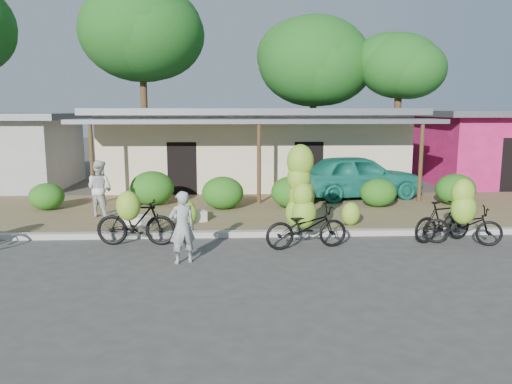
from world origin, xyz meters
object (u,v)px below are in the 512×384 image
tree_center_right (310,60)px  bike_far_right (463,225)px  sack_near (191,217)px  bystander (100,188)px  tree_near_right (395,64)px  bike_right (449,215)px  tree_far_center (138,30)px  sack_far (137,220)px  bike_left (135,220)px  teal_van (358,176)px  bike_center (304,209)px  vendor (182,227)px

tree_center_right → bike_far_right: (1.45, -15.65, -5.47)m
sack_near → bystander: size_ratio=0.50×
tree_near_right → bike_right: tree_near_right is taller
tree_far_center → sack_far: bearing=-80.9°
tree_far_center → bike_right: 19.29m
tree_far_center → bike_far_right: tree_far_center is taller
tree_far_center → tree_center_right: tree_far_center is taller
bike_left → teal_van: (6.92, 5.79, 0.26)m
tree_center_right → sack_far: size_ratio=10.99×
tree_far_center → bike_left: 16.51m
bike_center → teal_van: bearing=-35.4°
bike_right → sack_far: size_ratio=2.41×
vendor → bystander: 5.26m
tree_near_right → bike_left: tree_near_right is taller
vendor → bystander: bearing=-79.9°
tree_near_right → vendor: size_ratio=4.49×
vendor → tree_near_right: bearing=-145.3°
bike_far_right → sack_near: size_ratio=2.30×
teal_van → tree_near_right: bearing=-36.6°
tree_center_right → bike_left: tree_center_right is taller
teal_van → bike_far_right: bearing=179.7°
bike_center → tree_near_right: bearing=-35.6°
sack_far → tree_center_right: bearing=63.3°
bike_center → vendor: bike_center is taller
bike_center → vendor: bearing=103.7°
tree_near_right → bystander: 16.68m
tree_center_right → sack_far: (-6.89, -13.70, -5.69)m
bike_center → sack_near: size_ratio=2.90×
tree_near_right → bystander: (-12.20, -10.41, -4.58)m
bike_far_right → vendor: (-6.76, -1.17, 0.31)m
bike_left → bystander: (-1.61, 2.99, 0.32)m
sack_far → tree_far_center: bearing=99.1°
tree_far_center → sack_far: 15.12m
tree_far_center → bike_far_right: bearing=-55.4°
tree_far_center → teal_van: size_ratio=2.09×
tree_far_center → bystander: tree_far_center is taller
teal_van → sack_far: bearing=108.7°
tree_near_right → sack_far: (-10.89, -11.70, -5.29)m
bike_far_right → teal_van: bearing=25.5°
bike_far_right → bike_right: bearing=82.7°
bike_left → teal_van: teal_van is taller
bike_left → vendor: (1.28, -1.41, 0.14)m
bike_far_right → tree_far_center: bearing=49.6°
tree_center_right → sack_near: bearing=-112.1°
tree_near_right → sack_near: tree_near_right is taller
sack_near → vendor: (0.11, -3.49, 0.52)m
sack_near → sack_far: size_ratio=1.13×
tree_near_right → vendor: tree_near_right is taller
bike_far_right → teal_van: (-1.12, 6.03, 0.43)m
tree_far_center → tree_near_right: (13.00, -1.50, -1.77)m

